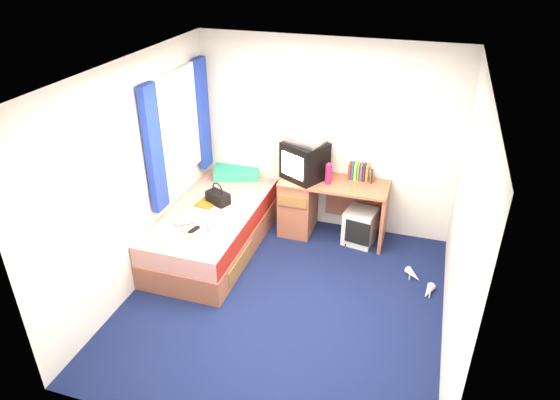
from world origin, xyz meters
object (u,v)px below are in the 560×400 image
(water_bottle, at_px, (186,221))
(white_heels, at_px, (421,283))
(pink_water_bottle, at_px, (328,174))
(bed, at_px, (214,229))
(picture_frame, at_px, (372,176))
(colour_swatch_fan, at_px, (188,233))
(handbag, at_px, (218,197))
(desk, at_px, (312,203))
(aerosol_can, at_px, (328,175))
(storage_cube, at_px, (360,226))
(magazine, at_px, (207,202))
(vcr, at_px, (306,140))
(pillow, at_px, (237,172))
(towel, at_px, (222,224))
(remote_control, at_px, (194,230))
(crt_tv, at_px, (305,161))

(water_bottle, distance_m, white_heels, 2.67)
(pink_water_bottle, bearing_deg, bed, -151.40)
(picture_frame, relative_size, colour_swatch_fan, 0.64)
(pink_water_bottle, relative_size, handbag, 0.74)
(bed, bearing_deg, desk, 35.78)
(pink_water_bottle, bearing_deg, water_bottle, -142.30)
(desk, bearing_deg, aerosol_can, -2.01)
(handbag, distance_m, water_bottle, 0.58)
(storage_cube, height_order, magazine, magazine)
(bed, height_order, handbag, handbag)
(aerosol_can, bearing_deg, picture_frame, 16.46)
(pink_water_bottle, bearing_deg, vcr, 166.97)
(bed, relative_size, pillow, 3.41)
(pink_water_bottle, bearing_deg, magazine, -158.26)
(picture_frame, xyz_separation_m, white_heels, (0.73, -0.88, -0.78))
(towel, bearing_deg, vcr, 58.92)
(bed, xyz_separation_m, aerosol_can, (1.21, 0.73, 0.56))
(pink_water_bottle, relative_size, water_bottle, 1.20)
(bed, xyz_separation_m, water_bottle, (-0.14, -0.39, 0.31))
(desk, bearing_deg, handbag, -150.94)
(desk, relative_size, remote_control, 8.12)
(crt_tv, relative_size, towel, 2.12)
(vcr, xyz_separation_m, towel, (-0.65, -1.07, -0.66))
(desk, distance_m, aerosol_can, 0.46)
(water_bottle, bearing_deg, magazine, 87.81)
(pink_water_bottle, relative_size, magazine, 0.86)
(pillow, xyz_separation_m, towel, (0.33, -1.25, -0.02))
(crt_tv, xyz_separation_m, vcr, (0.00, 0.00, 0.27))
(vcr, relative_size, remote_control, 2.60)
(crt_tv, bearing_deg, desk, 28.59)
(desk, relative_size, storage_cube, 2.93)
(crt_tv, relative_size, aerosol_can, 3.78)
(storage_cube, distance_m, water_bottle, 2.12)
(remote_control, height_order, white_heels, remote_control)
(towel, height_order, water_bottle, towel)
(desk, distance_m, vcr, 0.85)
(remote_control, bearing_deg, handbag, 102.88)
(pillow, relative_size, picture_frame, 4.18)
(vcr, bearing_deg, pink_water_bottle, 8.04)
(pillow, height_order, colour_swatch_fan, pillow)
(desk, relative_size, white_heels, 2.72)
(picture_frame, height_order, colour_swatch_fan, picture_frame)
(pillow, bearing_deg, remote_control, -87.68)
(crt_tv, relative_size, water_bottle, 3.03)
(storage_cube, bearing_deg, magazine, -153.47)
(pink_water_bottle, distance_m, colour_swatch_fan, 1.79)
(magazine, bearing_deg, desk, 27.89)
(pillow, distance_m, crt_tv, 1.06)
(water_bottle, bearing_deg, towel, 8.34)
(towel, height_order, remote_control, towel)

